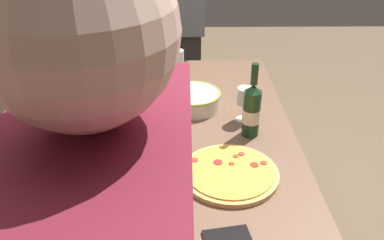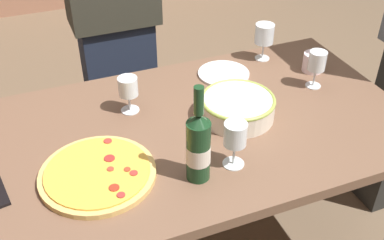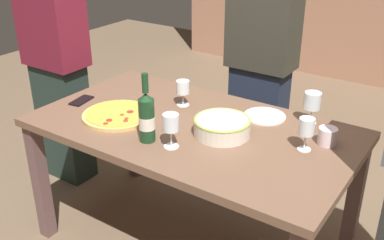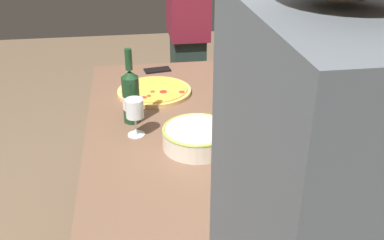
{
  "view_description": "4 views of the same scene",
  "coord_description": "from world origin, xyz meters",
  "px_view_note": "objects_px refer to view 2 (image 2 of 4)",
  "views": [
    {
      "loc": [
        -1.55,
        0.02,
        1.67
      ],
      "look_at": [
        0.0,
        0.0,
        0.78
      ],
      "focal_mm": 37.26,
      "sensor_mm": 36.0,
      "label": 1
    },
    {
      "loc": [
        -0.5,
        -1.25,
        1.75
      ],
      "look_at": [
        0.0,
        0.0,
        0.78
      ],
      "focal_mm": 43.7,
      "sensor_mm": 36.0,
      "label": 2
    },
    {
      "loc": [
        1.15,
        -1.69,
        1.75
      ],
      "look_at": [
        0.0,
        0.0,
        0.78
      ],
      "focal_mm": 42.78,
      "sensor_mm": 36.0,
      "label": 3
    },
    {
      "loc": [
        1.68,
        -0.25,
        1.65
      ],
      "look_at": [
        0.0,
        0.0,
        0.78
      ],
      "focal_mm": 41.78,
      "sensor_mm": 36.0,
      "label": 4
    }
  ],
  "objects_px": {
    "serving_bowl": "(238,106)",
    "wine_glass_near_pizza": "(317,63)",
    "cup_amber": "(313,62)",
    "side_plate": "(224,74)",
    "wine_glass_far_right": "(128,89)",
    "wine_glass_by_bottle": "(235,136)",
    "pizza": "(98,173)",
    "person_guest_left": "(114,18)",
    "wine_bottle": "(198,146)",
    "wine_glass_far_left": "(264,36)",
    "dining_table": "(192,146)"
  },
  "relations": [
    {
      "from": "serving_bowl",
      "to": "wine_glass_near_pizza",
      "type": "relative_size",
      "value": 1.76
    },
    {
      "from": "cup_amber",
      "to": "side_plate",
      "type": "bearing_deg",
      "value": 163.55
    },
    {
      "from": "serving_bowl",
      "to": "wine_glass_far_right",
      "type": "distance_m",
      "value": 0.4
    },
    {
      "from": "serving_bowl",
      "to": "wine_glass_by_bottle",
      "type": "height_order",
      "value": "wine_glass_by_bottle"
    },
    {
      "from": "pizza",
      "to": "wine_glass_by_bottle",
      "type": "xyz_separation_m",
      "value": [
        0.42,
        -0.1,
        0.1
      ]
    },
    {
      "from": "pizza",
      "to": "cup_amber",
      "type": "xyz_separation_m",
      "value": [
        0.99,
        0.32,
        0.03
      ]
    },
    {
      "from": "wine_glass_by_bottle",
      "to": "person_guest_left",
      "type": "bearing_deg",
      "value": 95.52
    },
    {
      "from": "pizza",
      "to": "person_guest_left",
      "type": "bearing_deg",
      "value": 73.04
    },
    {
      "from": "wine_bottle",
      "to": "person_guest_left",
      "type": "relative_size",
      "value": 0.2
    },
    {
      "from": "wine_bottle",
      "to": "wine_glass_far_left",
      "type": "bearing_deg",
      "value": 47.37
    },
    {
      "from": "wine_bottle",
      "to": "wine_glass_far_left",
      "type": "distance_m",
      "value": 0.82
    },
    {
      "from": "wine_glass_far_left",
      "to": "wine_bottle",
      "type": "bearing_deg",
      "value": -132.63
    },
    {
      "from": "person_guest_left",
      "to": "cup_amber",
      "type": "bearing_deg",
      "value": 40.37
    },
    {
      "from": "pizza",
      "to": "wine_glass_far_right",
      "type": "relative_size",
      "value": 2.58
    },
    {
      "from": "wine_bottle",
      "to": "wine_glass_far_left",
      "type": "xyz_separation_m",
      "value": [
        0.56,
        0.6,
        -0.01
      ]
    },
    {
      "from": "wine_glass_by_bottle",
      "to": "wine_glass_near_pizza",
      "type": "bearing_deg",
      "value": 31.5
    },
    {
      "from": "wine_glass_far_left",
      "to": "wine_glass_far_right",
      "type": "distance_m",
      "value": 0.68
    },
    {
      "from": "serving_bowl",
      "to": "wine_glass_far_left",
      "type": "relative_size",
      "value": 1.67
    },
    {
      "from": "wine_glass_far_left",
      "to": "wine_glass_far_right",
      "type": "height_order",
      "value": "wine_glass_far_left"
    },
    {
      "from": "wine_glass_far_left",
      "to": "cup_amber",
      "type": "bearing_deg",
      "value": -49.79
    },
    {
      "from": "wine_glass_far_left",
      "to": "wine_glass_far_right",
      "type": "bearing_deg",
      "value": -164.99
    },
    {
      "from": "wine_bottle",
      "to": "wine_glass_far_right",
      "type": "xyz_separation_m",
      "value": [
        -0.1,
        0.43,
        -0.02
      ]
    },
    {
      "from": "wine_glass_by_bottle",
      "to": "wine_glass_far_left",
      "type": "height_order",
      "value": "wine_glass_far_left"
    },
    {
      "from": "dining_table",
      "to": "wine_bottle",
      "type": "relative_size",
      "value": 4.86
    },
    {
      "from": "person_guest_left",
      "to": "side_plate",
      "type": "bearing_deg",
      "value": 24.32
    },
    {
      "from": "wine_bottle",
      "to": "cup_amber",
      "type": "bearing_deg",
      "value": 31.6
    },
    {
      "from": "wine_glass_by_bottle",
      "to": "wine_bottle",
      "type": "bearing_deg",
      "value": -174.91
    },
    {
      "from": "wine_glass_by_bottle",
      "to": "side_plate",
      "type": "distance_m",
      "value": 0.58
    },
    {
      "from": "pizza",
      "to": "side_plate",
      "type": "relative_size",
      "value": 1.69
    },
    {
      "from": "wine_glass_near_pizza",
      "to": "wine_glass_by_bottle",
      "type": "xyz_separation_m",
      "value": [
        -0.51,
        -0.31,
        0.01
      ]
    },
    {
      "from": "pizza",
      "to": "wine_glass_far_right",
      "type": "bearing_deg",
      "value": 58.66
    },
    {
      "from": "dining_table",
      "to": "wine_glass_near_pizza",
      "type": "height_order",
      "value": "wine_glass_near_pizza"
    },
    {
      "from": "wine_glass_far_right",
      "to": "person_guest_left",
      "type": "distance_m",
      "value": 0.71
    },
    {
      "from": "dining_table",
      "to": "wine_glass_far_right",
      "type": "distance_m",
      "value": 0.32
    },
    {
      "from": "dining_table",
      "to": "side_plate",
      "type": "bearing_deg",
      "value": 48.21
    },
    {
      "from": "wine_glass_far_left",
      "to": "person_guest_left",
      "type": "bearing_deg",
      "value": 135.48
    },
    {
      "from": "wine_glass_by_bottle",
      "to": "cup_amber",
      "type": "bearing_deg",
      "value": 36.22
    },
    {
      "from": "wine_bottle",
      "to": "cup_amber",
      "type": "height_order",
      "value": "wine_bottle"
    },
    {
      "from": "wine_glass_far_right",
      "to": "side_plate",
      "type": "relative_size",
      "value": 0.65
    },
    {
      "from": "pizza",
      "to": "cup_amber",
      "type": "height_order",
      "value": "cup_amber"
    },
    {
      "from": "side_plate",
      "to": "person_guest_left",
      "type": "xyz_separation_m",
      "value": [
        -0.32,
        0.59,
        0.06
      ]
    },
    {
      "from": "wine_glass_near_pizza",
      "to": "cup_amber",
      "type": "xyz_separation_m",
      "value": [
        0.07,
        0.11,
        -0.07
      ]
    },
    {
      "from": "wine_glass_near_pizza",
      "to": "wine_glass_far_left",
      "type": "height_order",
      "value": "wine_glass_far_left"
    },
    {
      "from": "cup_amber",
      "to": "side_plate",
      "type": "xyz_separation_m",
      "value": [
        -0.36,
        0.11,
        -0.04
      ]
    },
    {
      "from": "dining_table",
      "to": "side_plate",
      "type": "distance_m",
      "value": 0.4
    },
    {
      "from": "wine_glass_by_bottle",
      "to": "side_plate",
      "type": "height_order",
      "value": "wine_glass_by_bottle"
    },
    {
      "from": "wine_glass_far_left",
      "to": "side_plate",
      "type": "xyz_separation_m",
      "value": [
        -0.22,
        -0.06,
        -0.11
      ]
    },
    {
      "from": "wine_glass_far_left",
      "to": "cup_amber",
      "type": "distance_m",
      "value": 0.24
    },
    {
      "from": "person_guest_left",
      "to": "wine_glass_far_left",
      "type": "bearing_deg",
      "value": 41.58
    },
    {
      "from": "wine_glass_far_right",
      "to": "side_plate",
      "type": "height_order",
      "value": "wine_glass_far_right"
    }
  ]
}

